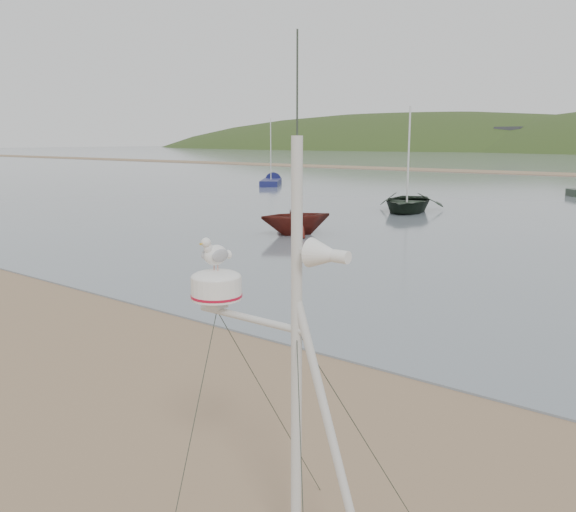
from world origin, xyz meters
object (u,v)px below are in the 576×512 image
Objects in this scene: mast_rig at (288,446)px; sailboat_blue_near at (273,181)px; boat_dark at (408,165)px; boat_red at (296,198)px.

mast_rig is 0.78× the size of sailboat_blue_near.
boat_red is at bearing -106.99° from boat_dark.
boat_dark is 10.60m from boat_red.
mast_rig is at bearing -22.25° from boat_red.
mast_rig is 50.46m from sailboat_blue_near.
boat_red is 30.01m from sailboat_blue_near.
mast_rig is at bearing -49.81° from sailboat_blue_near.
boat_dark is at bearing 121.62° from boat_red.
sailboat_blue_near reaches higher than boat_red.
boat_dark is (-12.80, 26.78, 1.43)m from mast_rig.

